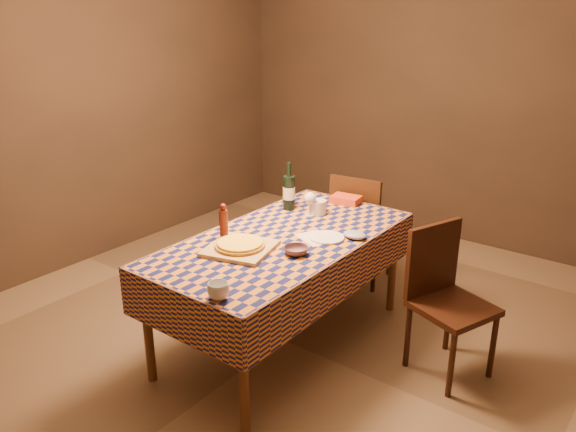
{
  "coord_description": "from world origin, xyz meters",
  "views": [
    {
      "loc": [
        2.04,
        -2.63,
        2.14
      ],
      "look_at": [
        0.0,
        0.05,
        0.9
      ],
      "focal_mm": 35.0,
      "sensor_mm": 36.0,
      "label": 1
    }
  ],
  "objects": [
    {
      "name": "wine_glass",
      "position": [
        -0.1,
        0.44,
        0.89
      ],
      "size": [
        0.09,
        0.09,
        0.17
      ],
      "color": "silver",
      "rests_on": "dining_table"
    },
    {
      "name": "pepper_mill",
      "position": [
        -0.29,
        -0.24,
        0.88
      ],
      "size": [
        0.07,
        0.07,
        0.23
      ],
      "color": "#4B1611",
      "rests_on": "dining_table"
    },
    {
      "name": "chair_right",
      "position": [
        0.95,
        0.38,
        0.52
      ],
      "size": [
        0.55,
        0.54,
        0.93
      ],
      "color": "black",
      "rests_on": "ground"
    },
    {
      "name": "flour_bag",
      "position": [
        0.37,
        0.26,
        0.79
      ],
      "size": [
        0.18,
        0.16,
        0.05
      ],
      "primitive_type": "ellipsoid",
      "rotation": [
        0.0,
        0.0,
        0.35
      ],
      "color": "#94A1BE",
      "rests_on": "dining_table"
    },
    {
      "name": "bowl",
      "position": [
        0.22,
        -0.16,
        0.79
      ],
      "size": [
        0.15,
        0.15,
        0.05
      ],
      "primitive_type": "imported",
      "rotation": [
        0.0,
        0.0,
        0.02
      ],
      "color": "#5A404C",
      "rests_on": "dining_table"
    },
    {
      "name": "room",
      "position": [
        0.0,
        0.0,
        1.35
      ],
      "size": [
        5.0,
        5.1,
        2.7
      ],
      "color": "brown",
      "rests_on": "ground"
    },
    {
      "name": "takeout_container",
      "position": [
        -0.04,
        0.83,
        0.8
      ],
      "size": [
        0.23,
        0.18,
        0.05
      ],
      "primitive_type": "cube",
      "rotation": [
        0.0,
        0.0,
        0.14
      ],
      "color": "#B93818",
      "rests_on": "dining_table"
    },
    {
      "name": "wine_bottle",
      "position": [
        -0.3,
        0.45,
        0.9
      ],
      "size": [
        0.11,
        0.11,
        0.35
      ],
      "color": "black",
      "rests_on": "dining_table"
    },
    {
      "name": "pizza",
      "position": [
        -0.08,
        -0.32,
        0.81
      ],
      "size": [
        0.36,
        0.36,
        0.03
      ],
      "color": "#A4701B",
      "rests_on": "cutting_board"
    },
    {
      "name": "deli_tub",
      "position": [
        -0.07,
        0.5,
        0.82
      ],
      "size": [
        0.15,
        0.15,
        0.1
      ],
      "primitive_type": "cylinder",
      "rotation": [
        0.0,
        0.0,
        -0.32
      ],
      "color": "silver",
      "rests_on": "dining_table"
    },
    {
      "name": "tumbler",
      "position": [
        0.24,
        -0.84,
        0.81
      ],
      "size": [
        0.12,
        0.12,
        0.09
      ],
      "primitive_type": "imported",
      "rotation": [
        0.0,
        0.0,
        -0.06
      ],
      "color": "silver",
      "rests_on": "dining_table"
    },
    {
      "name": "cutting_board",
      "position": [
        -0.08,
        -0.32,
        0.78
      ],
      "size": [
        0.46,
        0.46,
        0.02
      ],
      "primitive_type": "cube",
      "rotation": [
        0.0,
        0.0,
        0.26
      ],
      "color": "tan",
      "rests_on": "dining_table"
    },
    {
      "name": "chair_far",
      "position": [
        -0.06,
        1.08,
        0.52
      ],
      "size": [
        0.47,
        0.48,
        0.93
      ],
      "color": "black",
      "rests_on": "ground"
    },
    {
      "name": "white_plate",
      "position": [
        0.23,
        0.15,
        0.78
      ],
      "size": [
        0.23,
        0.23,
        0.01
      ],
      "primitive_type": "cylinder",
      "rotation": [
        0.0,
        0.0,
        0.05
      ],
      "color": "white",
      "rests_on": "dining_table"
    },
    {
      "name": "dining_table",
      "position": [
        0.0,
        0.0,
        0.69
      ],
      "size": [
        0.94,
        1.84,
        0.77
      ],
      "color": "brown",
      "rests_on": "ground"
    },
    {
      "name": "flour_patch",
      "position": [
        0.18,
        0.11,
        0.77
      ],
      "size": [
        0.28,
        0.26,
        0.0
      ],
      "primitive_type": "cube",
      "rotation": [
        0.0,
        0.0,
        -0.4
      ],
      "color": "silver",
      "rests_on": "dining_table"
    }
  ]
}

